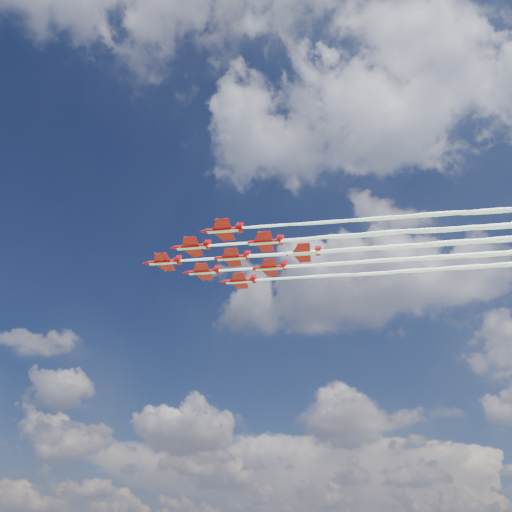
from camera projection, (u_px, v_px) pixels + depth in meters
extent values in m
cylinder|color=#B80A13|center=(163.00, 262.00, 148.47)|extent=(8.92, 3.55, 1.23)
cone|color=#B80A13|center=(145.00, 263.00, 149.05)|extent=(2.47, 1.77, 1.23)
cone|color=#B80A13|center=(180.00, 261.00, 147.91)|extent=(1.91, 1.52, 1.11)
ellipsoid|color=black|center=(156.00, 261.00, 148.96)|extent=(2.50, 1.59, 0.80)
cube|color=#B80A13|center=(165.00, 262.00, 148.38)|extent=(6.17, 10.83, 0.16)
cube|color=#B80A13|center=(178.00, 261.00, 148.00)|extent=(2.57, 4.28, 0.13)
cube|color=#B80A13|center=(179.00, 258.00, 148.50)|extent=(1.76, 0.62, 2.01)
cube|color=silver|center=(163.00, 264.00, 148.17)|extent=(8.32, 3.19, 0.13)
cylinder|color=#B80A13|center=(192.00, 247.00, 141.32)|extent=(8.92, 3.55, 1.23)
cone|color=#B80A13|center=(172.00, 248.00, 141.91)|extent=(2.47, 1.77, 1.23)
cone|color=#B80A13|center=(210.00, 246.00, 140.77)|extent=(1.91, 1.52, 1.11)
ellipsoid|color=black|center=(184.00, 246.00, 141.82)|extent=(2.50, 1.59, 0.80)
cube|color=#B80A13|center=(194.00, 247.00, 141.24)|extent=(6.17, 10.83, 0.16)
cube|color=#B80A13|center=(207.00, 246.00, 140.86)|extent=(2.57, 4.28, 0.13)
cube|color=#B80A13|center=(208.00, 243.00, 141.36)|extent=(1.76, 0.62, 2.01)
cube|color=silver|center=(191.00, 248.00, 141.03)|extent=(8.32, 3.19, 0.13)
cylinder|color=#B80A13|center=(202.00, 272.00, 153.43)|extent=(8.92, 3.55, 1.23)
cone|color=#B80A13|center=(185.00, 273.00, 154.02)|extent=(2.47, 1.77, 1.23)
cone|color=#B80A13|center=(219.00, 271.00, 152.88)|extent=(1.91, 1.52, 1.11)
ellipsoid|color=black|center=(195.00, 271.00, 153.93)|extent=(2.50, 1.59, 0.80)
cube|color=#B80A13|center=(204.00, 272.00, 153.34)|extent=(6.17, 10.83, 0.16)
cube|color=#B80A13|center=(217.00, 271.00, 152.96)|extent=(2.57, 4.28, 0.13)
cube|color=#B80A13|center=(218.00, 268.00, 153.47)|extent=(1.76, 0.62, 2.01)
cube|color=silver|center=(202.00, 273.00, 153.14)|extent=(8.32, 3.19, 0.13)
cylinder|color=#B80A13|center=(223.00, 230.00, 134.18)|extent=(8.92, 3.55, 1.23)
cone|color=#B80A13|center=(203.00, 231.00, 134.77)|extent=(2.47, 1.77, 1.23)
cone|color=#B80A13|center=(242.00, 229.00, 133.63)|extent=(1.91, 1.52, 1.11)
ellipsoid|color=black|center=(215.00, 229.00, 134.68)|extent=(2.50, 1.59, 0.80)
cube|color=#B80A13|center=(225.00, 230.00, 134.10)|extent=(6.17, 10.83, 0.16)
cube|color=#B80A13|center=(239.00, 229.00, 133.72)|extent=(2.57, 4.28, 0.13)
cube|color=#B80A13|center=(240.00, 226.00, 134.22)|extent=(1.76, 0.62, 2.01)
cube|color=silver|center=(223.00, 232.00, 133.89)|extent=(8.32, 3.19, 0.13)
cylinder|color=#B80A13|center=(232.00, 258.00, 146.29)|extent=(8.92, 3.55, 1.23)
cone|color=#B80A13|center=(213.00, 259.00, 146.88)|extent=(2.47, 1.77, 1.23)
cone|color=#B80A13|center=(249.00, 256.00, 145.74)|extent=(1.91, 1.52, 1.11)
ellipsoid|color=black|center=(224.00, 257.00, 146.79)|extent=(2.50, 1.59, 0.80)
cube|color=#B80A13|center=(234.00, 258.00, 146.20)|extent=(6.17, 10.83, 0.16)
cube|color=#B80A13|center=(247.00, 257.00, 145.82)|extent=(2.57, 4.28, 0.13)
cube|color=#B80A13|center=(248.00, 254.00, 146.33)|extent=(1.76, 0.62, 2.01)
cube|color=silver|center=(232.00, 259.00, 146.00)|extent=(8.32, 3.19, 0.13)
cylinder|color=#B80A13|center=(239.00, 281.00, 158.40)|extent=(8.92, 3.55, 1.23)
cone|color=#B80A13|center=(222.00, 282.00, 158.98)|extent=(2.47, 1.77, 1.23)
cone|color=#B80A13|center=(256.00, 280.00, 157.85)|extent=(1.91, 1.52, 1.11)
ellipsoid|color=black|center=(232.00, 280.00, 158.89)|extent=(2.50, 1.59, 0.80)
cube|color=#B80A13|center=(241.00, 281.00, 158.31)|extent=(6.17, 10.83, 0.16)
cube|color=#B80A13|center=(253.00, 280.00, 157.93)|extent=(2.57, 4.28, 0.13)
cube|color=#B80A13|center=(254.00, 277.00, 158.43)|extent=(1.76, 0.62, 2.01)
cube|color=silver|center=(239.00, 283.00, 158.10)|extent=(8.32, 3.19, 0.13)
cylinder|color=#B80A13|center=(264.00, 242.00, 139.15)|extent=(8.92, 3.55, 1.23)
cone|color=#B80A13|center=(244.00, 243.00, 139.74)|extent=(2.47, 1.77, 1.23)
cone|color=#B80A13|center=(283.00, 241.00, 138.60)|extent=(1.91, 1.52, 1.11)
ellipsoid|color=black|center=(256.00, 241.00, 139.65)|extent=(2.50, 1.59, 0.80)
cube|color=#B80A13|center=(266.00, 242.00, 139.06)|extent=(6.17, 10.83, 0.16)
cube|color=#B80A13|center=(280.00, 241.00, 138.68)|extent=(2.57, 4.28, 0.13)
cube|color=#B80A13|center=(281.00, 238.00, 139.19)|extent=(1.76, 0.62, 2.01)
cube|color=silver|center=(264.00, 244.00, 138.86)|extent=(8.32, 3.19, 0.13)
cylinder|color=#B80A13|center=(269.00, 268.00, 151.26)|extent=(8.92, 3.55, 1.23)
cone|color=#B80A13|center=(251.00, 269.00, 151.84)|extent=(2.47, 1.77, 1.23)
cone|color=#B80A13|center=(286.00, 267.00, 150.71)|extent=(1.91, 1.52, 1.11)
ellipsoid|color=black|center=(262.00, 267.00, 151.75)|extent=(2.50, 1.59, 0.80)
cube|color=#B80A13|center=(271.00, 268.00, 151.17)|extent=(6.17, 10.83, 0.16)
cube|color=#B80A13|center=(284.00, 267.00, 150.79)|extent=(2.57, 4.28, 0.13)
cube|color=#B80A13|center=(285.00, 264.00, 151.29)|extent=(1.76, 0.62, 2.01)
cube|color=silver|center=(269.00, 269.00, 150.96)|extent=(8.32, 3.19, 0.13)
cylinder|color=#B80A13|center=(302.00, 253.00, 144.12)|extent=(8.92, 3.55, 1.23)
cone|color=#B80A13|center=(283.00, 254.00, 144.70)|extent=(2.47, 1.77, 1.23)
cone|color=#B80A13|center=(321.00, 252.00, 143.57)|extent=(1.91, 1.52, 1.11)
ellipsoid|color=black|center=(295.00, 252.00, 144.61)|extent=(2.50, 1.59, 0.80)
cube|color=#B80A13|center=(304.00, 253.00, 144.03)|extent=(6.17, 10.83, 0.16)
cube|color=#B80A13|center=(318.00, 252.00, 143.65)|extent=(2.57, 4.28, 0.13)
cube|color=#B80A13|center=(318.00, 249.00, 144.15)|extent=(1.76, 0.62, 2.01)
cube|color=silver|center=(302.00, 255.00, 143.82)|extent=(8.32, 3.19, 0.13)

